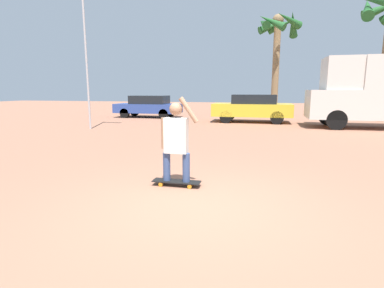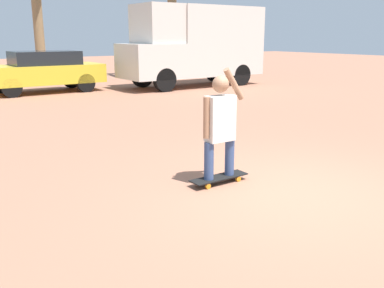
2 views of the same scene
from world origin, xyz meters
name	(u,v)px [view 1 (image 1 of 2)]	position (x,y,z in m)	size (l,w,h in m)	color
ground_plane	(198,207)	(0.00, 0.00, 0.00)	(80.00, 80.00, 0.00)	#A36B51
skateboard	(177,182)	(-0.62, 0.93, 0.08)	(0.93, 0.26, 0.10)	black
person_skateboarder	(176,137)	(-0.62, 0.93, 0.94)	(0.72, 0.24, 1.60)	#384C7A
camper_van	(383,90)	(6.36, 11.46, 1.81)	(6.27, 2.12, 3.34)	black
parked_car_yellow	(252,108)	(0.34, 13.03, 0.83)	(4.40, 1.87, 1.56)	black
parked_car_blue	(149,106)	(-6.54, 14.56, 0.76)	(4.34, 1.78, 1.45)	black
palm_tree_center_background	(278,35)	(1.70, 18.02, 5.55)	(3.11, 3.21, 7.02)	#8E704C
flagpole	(87,41)	(-6.89, 8.19, 3.98)	(1.19, 0.12, 6.96)	#B7B7BC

